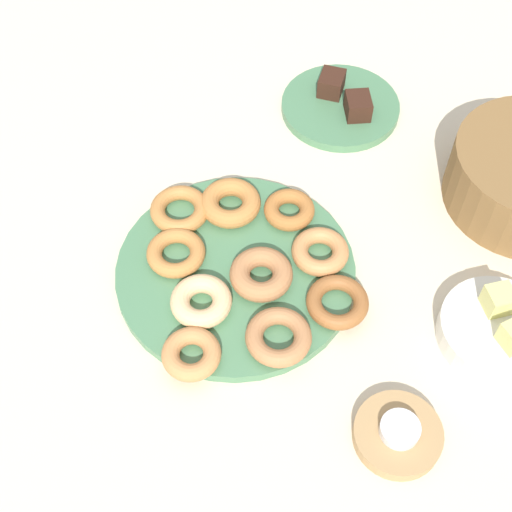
{
  "coord_description": "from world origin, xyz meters",
  "views": [
    {
      "loc": [
        0.6,
        0.02,
        0.89
      ],
      "look_at": [
        0.0,
        0.03,
        0.05
      ],
      "focal_mm": 50.65,
      "sensor_mm": 36.0,
      "label": 1
    }
  ],
  "objects_px": {
    "donut_8": "(201,301)",
    "donut_9": "(278,337)",
    "donut_4": "(231,203)",
    "donut_7": "(320,252)",
    "melon_chunk_left": "(499,300)",
    "donut_2": "(191,354)",
    "tealight": "(400,429)",
    "fruit_bowl": "(496,331)",
    "donut_6": "(180,210)",
    "donut_0": "(176,253)",
    "donut_5": "(337,302)",
    "candle_holder": "(398,435)",
    "donut_3": "(289,210)",
    "cake_plate": "(340,107)",
    "donut_plate": "(236,271)",
    "brownie_far": "(358,106)",
    "brownie_near": "(331,83)",
    "donut_1": "(261,274)"
  },
  "relations": [
    {
      "from": "donut_3",
      "to": "cake_plate",
      "type": "height_order",
      "value": "donut_3"
    },
    {
      "from": "donut_plate",
      "to": "candle_holder",
      "type": "distance_m",
      "value": 0.33
    },
    {
      "from": "donut_1",
      "to": "cake_plate",
      "type": "relative_size",
      "value": 0.44
    },
    {
      "from": "donut_5",
      "to": "candle_holder",
      "type": "xyz_separation_m",
      "value": [
        0.19,
        0.06,
        -0.02
      ]
    },
    {
      "from": "donut_0",
      "to": "donut_9",
      "type": "xyz_separation_m",
      "value": [
        0.14,
        0.15,
        0.0
      ]
    },
    {
      "from": "donut_8",
      "to": "donut_9",
      "type": "xyz_separation_m",
      "value": [
        0.06,
        0.11,
        -0.0
      ]
    },
    {
      "from": "brownie_near",
      "to": "tealight",
      "type": "bearing_deg",
      "value": 3.76
    },
    {
      "from": "donut_3",
      "to": "donut_4",
      "type": "bearing_deg",
      "value": -97.81
    },
    {
      "from": "donut_0",
      "to": "donut_5",
      "type": "height_order",
      "value": "same"
    },
    {
      "from": "donut_6",
      "to": "donut_7",
      "type": "xyz_separation_m",
      "value": [
        0.08,
        0.21,
        0.0
      ]
    },
    {
      "from": "donut_1",
      "to": "donut_5",
      "type": "height_order",
      "value": "donut_1"
    },
    {
      "from": "donut_2",
      "to": "donut_6",
      "type": "relative_size",
      "value": 0.89
    },
    {
      "from": "donut_5",
      "to": "donut_9",
      "type": "distance_m",
      "value": 0.1
    },
    {
      "from": "donut_9",
      "to": "tealight",
      "type": "height_order",
      "value": "donut_9"
    },
    {
      "from": "tealight",
      "to": "donut_9",
      "type": "bearing_deg",
      "value": -131.79
    },
    {
      "from": "donut_plate",
      "to": "donut_6",
      "type": "height_order",
      "value": "donut_6"
    },
    {
      "from": "brownie_near",
      "to": "tealight",
      "type": "relative_size",
      "value": 0.95
    },
    {
      "from": "donut_3",
      "to": "donut_plate",
      "type": "bearing_deg",
      "value": -39.61
    },
    {
      "from": "donut_4",
      "to": "melon_chunk_left",
      "type": "bearing_deg",
      "value": 62.31
    },
    {
      "from": "donut_9",
      "to": "donut_7",
      "type": "bearing_deg",
      "value": 155.25
    },
    {
      "from": "donut_6",
      "to": "melon_chunk_left",
      "type": "height_order",
      "value": "melon_chunk_left"
    },
    {
      "from": "donut_0",
      "to": "brownie_near",
      "type": "height_order",
      "value": "brownie_near"
    },
    {
      "from": "donut_2",
      "to": "donut_3",
      "type": "xyz_separation_m",
      "value": [
        -0.25,
        0.14,
        -0.0
      ]
    },
    {
      "from": "donut_1",
      "to": "tealight",
      "type": "height_order",
      "value": "donut_1"
    },
    {
      "from": "fruit_bowl",
      "to": "melon_chunk_left",
      "type": "xyz_separation_m",
      "value": [
        -0.03,
        0.0,
        0.04
      ]
    },
    {
      "from": "donut_6",
      "to": "donut_9",
      "type": "height_order",
      "value": "donut_9"
    },
    {
      "from": "donut_0",
      "to": "donut_9",
      "type": "relative_size",
      "value": 0.95
    },
    {
      "from": "fruit_bowl",
      "to": "donut_plate",
      "type": "bearing_deg",
      "value": -106.91
    },
    {
      "from": "tealight",
      "to": "candle_holder",
      "type": "bearing_deg",
      "value": 90.0
    },
    {
      "from": "donut_9",
      "to": "melon_chunk_left",
      "type": "height_order",
      "value": "melon_chunk_left"
    },
    {
      "from": "melon_chunk_left",
      "to": "fruit_bowl",
      "type": "bearing_deg",
      "value": 0.0
    },
    {
      "from": "donut_7",
      "to": "melon_chunk_left",
      "type": "xyz_separation_m",
      "value": [
        0.1,
        0.24,
        0.02
      ]
    },
    {
      "from": "tealight",
      "to": "fruit_bowl",
      "type": "relative_size",
      "value": 0.32
    },
    {
      "from": "donut_6",
      "to": "donut_8",
      "type": "distance_m",
      "value": 0.17
    },
    {
      "from": "donut_8",
      "to": "cake_plate",
      "type": "height_order",
      "value": "donut_8"
    },
    {
      "from": "donut_6",
      "to": "cake_plate",
      "type": "xyz_separation_m",
      "value": [
        -0.24,
        0.27,
        -0.02
      ]
    },
    {
      "from": "donut_2",
      "to": "tealight",
      "type": "height_order",
      "value": "donut_2"
    },
    {
      "from": "donut_8",
      "to": "donut_9",
      "type": "relative_size",
      "value": 0.96
    },
    {
      "from": "brownie_far",
      "to": "fruit_bowl",
      "type": "height_order",
      "value": "brownie_far"
    },
    {
      "from": "donut_5",
      "to": "candle_holder",
      "type": "relative_size",
      "value": 0.78
    },
    {
      "from": "donut_7",
      "to": "tealight",
      "type": "height_order",
      "value": "donut_7"
    },
    {
      "from": "donut_4",
      "to": "donut_7",
      "type": "bearing_deg",
      "value": 55.21
    },
    {
      "from": "donut_2",
      "to": "brownie_far",
      "type": "distance_m",
      "value": 0.54
    },
    {
      "from": "donut_9",
      "to": "fruit_bowl",
      "type": "relative_size",
      "value": 0.58
    },
    {
      "from": "donut_plate",
      "to": "donut_0",
      "type": "bearing_deg",
      "value": -102.76
    },
    {
      "from": "donut_4",
      "to": "melon_chunk_left",
      "type": "distance_m",
      "value": 0.42
    },
    {
      "from": "donut_plate",
      "to": "donut_4",
      "type": "bearing_deg",
      "value": -175.82
    },
    {
      "from": "donut_3",
      "to": "donut_4",
      "type": "height_order",
      "value": "donut_4"
    },
    {
      "from": "brownie_near",
      "to": "fruit_bowl",
      "type": "xyz_separation_m",
      "value": [
        0.49,
        0.19,
        -0.02
      ]
    },
    {
      "from": "candle_holder",
      "to": "donut_8",
      "type": "bearing_deg",
      "value": -126.6
    }
  ]
}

